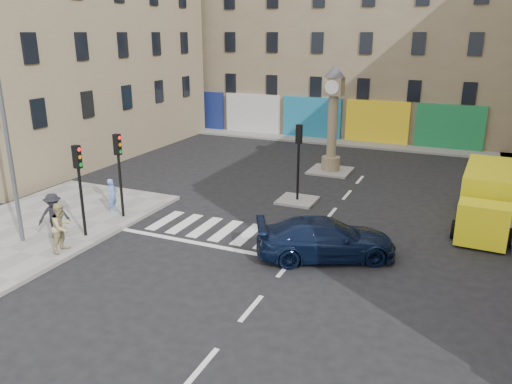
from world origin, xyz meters
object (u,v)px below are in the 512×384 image
Objects in this scene: lamp_post at (5,123)px; pedestrian_blue at (112,195)px; traffic_light_left_far at (119,162)px; pedestrian_tan at (62,227)px; navy_sedan at (326,239)px; traffic_light_island at (299,150)px; pedestrian_dark at (54,215)px; traffic_light_left_near at (79,176)px; clock_pillar at (333,112)px; yellow_van at (487,197)px.

lamp_post is 5.75m from pedestrian_blue.
traffic_light_left_far reaches higher than pedestrian_tan.
pedestrian_blue is at bearing 11.75° from pedestrian_tan.
navy_sedan is at bearing -1.32° from traffic_light_left_far.
traffic_light_left_far reaches higher than traffic_light_island.
pedestrian_tan is at bearing -78.60° from pedestrian_dark.
traffic_light_left_near is 0.73× the size of navy_sedan.
clock_pillar reaches higher than traffic_light_left_near.
navy_sedan is (11.24, 3.58, -4.05)m from lamp_post.
lamp_post reaches higher than yellow_van.
pedestrian_tan is (-14.39, -9.89, -0.08)m from yellow_van.
traffic_light_island is 6.65m from navy_sedan.
lamp_post is 4.43× the size of pedestrian_tan.
navy_sedan is 9.75m from pedestrian_tan.
pedestrian_dark is at bearing 168.71° from pedestrian_blue.
clock_pillar is (0.00, 6.00, 0.96)m from traffic_light_island.
clock_pillar is at bearing -24.07° from pedestrian_tan.
yellow_van is at bearing -67.36° from navy_sedan.
traffic_light_left_near is at bearing -90.00° from traffic_light_left_far.
pedestrian_dark is (-0.97, -2.98, -1.57)m from traffic_light_left_far.
lamp_post is 3.94m from pedestrian_dark.
traffic_light_left_near is at bearing -147.58° from yellow_van.
yellow_van is at bearing 29.84° from traffic_light_left_near.
lamp_post is 1.63× the size of navy_sedan.
traffic_light_left_near is 17.00m from yellow_van.
yellow_van is (14.69, 8.43, -1.46)m from traffic_light_left_near.
traffic_light_left_far is at bearing 90.00° from traffic_light_left_near.
traffic_light_left_near reaches higher than pedestrian_blue.
clock_pillar reaches higher than navy_sedan.
pedestrian_blue is (-10.10, 0.51, 0.18)m from navy_sedan.
traffic_light_left_near is 10.03m from traffic_light_island.
traffic_light_island is at bearing 1.65° from navy_sedan.
traffic_light_left_far is 8.30m from traffic_light_island.
traffic_light_left_near reaches higher than yellow_van.
traffic_light_left_far is 1.97× the size of pedestrian_tan.
traffic_light_island is 12.52m from lamp_post.
pedestrian_blue is 4.30m from pedestrian_tan.
traffic_light_left_far reaches higher than pedestrian_dark.
pedestrian_tan reaches higher than pedestrian_dark.
lamp_post is (-8.20, -9.20, 2.20)m from traffic_light_island.
yellow_van is at bearing 4.28° from traffic_light_island.
navy_sedan is 2.82× the size of pedestrian_dark.
navy_sedan is 3.29× the size of pedestrian_blue.
lamp_post reaches higher than traffic_light_left_far.
navy_sedan is (3.04, -5.62, -1.85)m from traffic_light_island.
yellow_van reaches higher than pedestrian_blue.
lamp_post is 4.31m from pedestrian_tan.
clock_pillar reaches higher than pedestrian_blue.
pedestrian_blue is at bearing 158.93° from traffic_light_left_far.
lamp_post is at bearing -116.57° from traffic_light_left_far.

